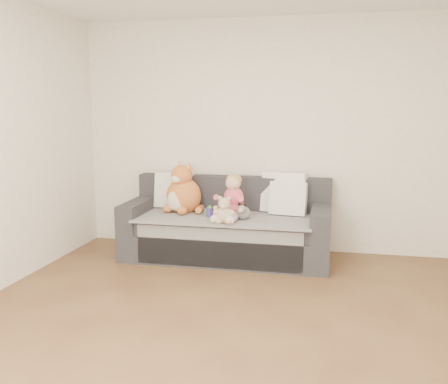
# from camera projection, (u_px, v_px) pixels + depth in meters

# --- Properties ---
(room_shell) EXTENTS (5.00, 5.00, 5.00)m
(room_shell) POSITION_uv_depth(u_px,v_px,m) (246.00, 152.00, 3.59)
(room_shell) COLOR brown
(room_shell) RESTS_ON ground
(sofa) EXTENTS (2.20, 0.94, 0.85)m
(sofa) POSITION_uv_depth(u_px,v_px,m) (228.00, 229.00, 5.44)
(sofa) COLOR #26272B
(sofa) RESTS_ON ground
(cushion_left) EXTENTS (0.44, 0.20, 0.42)m
(cushion_left) POSITION_uv_depth(u_px,v_px,m) (174.00, 190.00, 5.75)
(cushion_left) COLOR silver
(cushion_left) RESTS_ON sofa
(cushion_right_back) EXTENTS (0.51, 0.30, 0.46)m
(cushion_right_back) POSITION_uv_depth(u_px,v_px,m) (284.00, 193.00, 5.48)
(cushion_right_back) COLOR silver
(cushion_right_back) RESTS_ON sofa
(cushion_right_front) EXTENTS (0.41, 0.22, 0.37)m
(cushion_right_front) POSITION_uv_depth(u_px,v_px,m) (288.00, 199.00, 5.35)
(cushion_right_front) COLOR silver
(cushion_right_front) RESTS_ON sofa
(toddler) EXTENTS (0.33, 0.48, 0.47)m
(toddler) POSITION_uv_depth(u_px,v_px,m) (232.00, 200.00, 5.18)
(toddler) COLOR #C34845
(toddler) RESTS_ON sofa
(plush_cat) EXTENTS (0.45, 0.41, 0.59)m
(plush_cat) POSITION_uv_depth(u_px,v_px,m) (183.00, 193.00, 5.51)
(plush_cat) COLOR #C3642B
(plush_cat) RESTS_ON sofa
(teddy_bear) EXTENTS (0.22, 0.16, 0.28)m
(teddy_bear) POSITION_uv_depth(u_px,v_px,m) (224.00, 212.00, 4.98)
(teddy_bear) COLOR tan
(teddy_bear) RESTS_ON sofa
(plush_cow) EXTENTS (0.15, 0.23, 0.18)m
(plush_cow) POSITION_uv_depth(u_px,v_px,m) (243.00, 212.00, 5.15)
(plush_cow) COLOR white
(plush_cow) RESTS_ON sofa
(sippy_cup) EXTENTS (0.11, 0.07, 0.12)m
(sippy_cup) POSITION_uv_depth(u_px,v_px,m) (210.00, 211.00, 5.28)
(sippy_cup) COLOR #443593
(sippy_cup) RESTS_ON sofa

